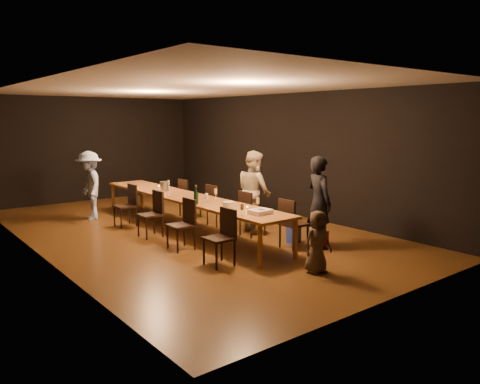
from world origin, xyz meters
TOP-DOWN VIEW (x-y plane):
  - ground at (0.00, 0.00)m, footprint 10.00×10.00m
  - room_shell at (0.00, 0.00)m, footprint 6.04×10.04m
  - table at (0.00, 0.00)m, footprint 0.90×6.00m
  - chair_right_0 at (0.85, -2.40)m, footprint 0.42×0.42m
  - chair_right_1 at (0.85, -1.20)m, footprint 0.42×0.42m
  - chair_right_2 at (0.85, 0.00)m, footprint 0.42×0.42m
  - chair_right_3 at (0.85, 1.20)m, footprint 0.42×0.42m
  - chair_left_0 at (-0.85, -2.40)m, footprint 0.42×0.42m
  - chair_left_1 at (-0.85, -1.20)m, footprint 0.42×0.42m
  - chair_left_2 at (-0.85, 0.00)m, footprint 0.42×0.42m
  - chair_left_3 at (-0.85, 1.20)m, footprint 0.42×0.42m
  - woman_birthday at (1.23, -2.66)m, footprint 0.55×0.70m
  - woman_tan at (1.15, -0.90)m, footprint 0.84×0.97m
  - man_blue at (-1.18, 2.41)m, footprint 0.78×1.14m
  - child at (0.14, -3.63)m, footprint 0.52×0.38m
  - gift_bag_red at (1.38, -2.63)m, footprint 0.24×0.13m
  - gift_bag_blue at (1.11, -2.14)m, footprint 0.27×0.20m
  - birthday_cake at (0.01, -2.42)m, footprint 0.38×0.31m
  - plate_stack at (-0.10, -1.65)m, footprint 0.28×0.28m
  - champagne_bottle at (-0.35, -0.95)m, footprint 0.12×0.12m
  - ice_bucket at (0.02, 0.96)m, footprint 0.25×0.25m
  - wineglass_0 at (-0.30, -2.30)m, footprint 0.06×0.06m
  - wineglass_1 at (0.28, -2.04)m, footprint 0.06×0.06m
  - wineglass_2 at (-0.16, -1.03)m, footprint 0.06×0.06m
  - wineglass_3 at (0.32, -0.65)m, footprint 0.06×0.06m
  - wineglass_4 at (-0.24, 0.27)m, footprint 0.06×0.06m
  - wineglass_5 at (0.23, 1.14)m, footprint 0.06×0.06m
  - tealight_near at (0.15, -1.88)m, footprint 0.05×0.05m
  - tealight_mid at (0.15, -0.15)m, footprint 0.05×0.05m
  - tealight_far at (0.15, 1.47)m, footprint 0.05×0.05m

SIDE VIEW (x-z plane):
  - ground at x=0.00m, z-range 0.00..0.00m
  - gift_bag_red at x=1.38m, z-range 0.00..0.28m
  - gift_bag_blue at x=1.11m, z-range 0.00..0.32m
  - chair_right_0 at x=0.85m, z-range 0.00..0.93m
  - chair_right_1 at x=0.85m, z-range 0.00..0.93m
  - chair_right_2 at x=0.85m, z-range 0.00..0.93m
  - chair_right_3 at x=0.85m, z-range 0.00..0.93m
  - chair_left_0 at x=-0.85m, z-range 0.00..0.93m
  - chair_left_1 at x=-0.85m, z-range 0.00..0.93m
  - chair_left_2 at x=-0.85m, z-range 0.00..0.93m
  - chair_left_3 at x=-0.85m, z-range 0.00..0.93m
  - child at x=0.14m, z-range 0.00..0.98m
  - table at x=0.00m, z-range 0.33..1.08m
  - tealight_near at x=0.15m, z-range 0.75..0.78m
  - tealight_mid at x=0.15m, z-range 0.75..0.78m
  - tealight_far at x=0.15m, z-range 0.75..0.78m
  - birthday_cake at x=0.01m, z-range 0.75..0.83m
  - plate_stack at x=-0.10m, z-range 0.75..0.87m
  - man_blue at x=-1.18m, z-range 0.00..1.63m
  - wineglass_0 at x=-0.30m, z-range 0.75..0.96m
  - wineglass_1 at x=0.28m, z-range 0.75..0.96m
  - wineglass_2 at x=-0.16m, z-range 0.75..0.96m
  - wineglass_3 at x=0.32m, z-range 0.75..0.96m
  - wineglass_4 at x=-0.24m, z-range 0.75..0.96m
  - wineglass_5 at x=0.23m, z-range 0.75..0.96m
  - woman_birthday at x=1.23m, z-range 0.00..1.71m
  - ice_bucket at x=0.02m, z-range 0.75..0.96m
  - woman_tan at x=1.15m, z-range 0.00..1.72m
  - champagne_bottle at x=-0.35m, z-range 0.75..1.13m
  - room_shell at x=0.00m, z-range 0.57..3.59m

